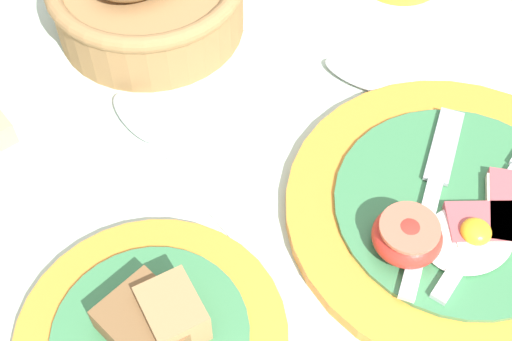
{
  "coord_description": "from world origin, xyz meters",
  "views": [
    {
      "loc": [
        -0.22,
        -0.18,
        0.47
      ],
      "look_at": [
        -0.07,
        0.12,
        0.02
      ],
      "focal_mm": 50.0,
      "sensor_mm": 36.0,
      "label": 1
    }
  ],
  "objects_px": {
    "bread_plate": "(153,335)",
    "teaspoon_near_cup": "(155,138)",
    "breakfast_plate": "(457,213)",
    "teaspoon_by_saucer": "(333,64)"
  },
  "relations": [
    {
      "from": "bread_plate",
      "to": "teaspoon_near_cup",
      "type": "bearing_deg",
      "value": 67.33
    },
    {
      "from": "breakfast_plate",
      "to": "bread_plate",
      "type": "bearing_deg",
      "value": 176.72
    },
    {
      "from": "teaspoon_near_cup",
      "to": "teaspoon_by_saucer",
      "type": "bearing_deg",
      "value": -98.12
    },
    {
      "from": "breakfast_plate",
      "to": "teaspoon_by_saucer",
      "type": "distance_m",
      "value": 0.19
    },
    {
      "from": "breakfast_plate",
      "to": "teaspoon_near_cup",
      "type": "height_order",
      "value": "breakfast_plate"
    },
    {
      "from": "breakfast_plate",
      "to": "teaspoon_by_saucer",
      "type": "xyz_separation_m",
      "value": [
        0.0,
        0.19,
        -0.0
      ]
    },
    {
      "from": "bread_plate",
      "to": "teaspoon_near_cup",
      "type": "xyz_separation_m",
      "value": [
        0.07,
        0.17,
        -0.01
      ]
    },
    {
      "from": "teaspoon_by_saucer",
      "to": "teaspoon_near_cup",
      "type": "bearing_deg",
      "value": -116.88
    },
    {
      "from": "teaspoon_by_saucer",
      "to": "teaspoon_near_cup",
      "type": "xyz_separation_m",
      "value": [
        -0.18,
        -0.01,
        0.0
      ]
    },
    {
      "from": "bread_plate",
      "to": "breakfast_plate",
      "type": "bearing_deg",
      "value": -3.28
    }
  ]
}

